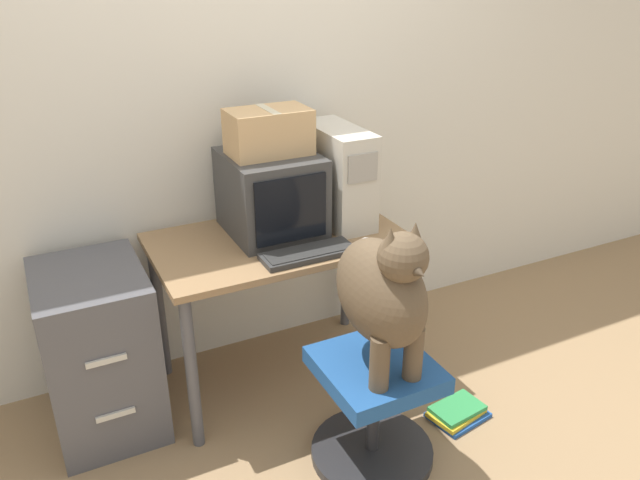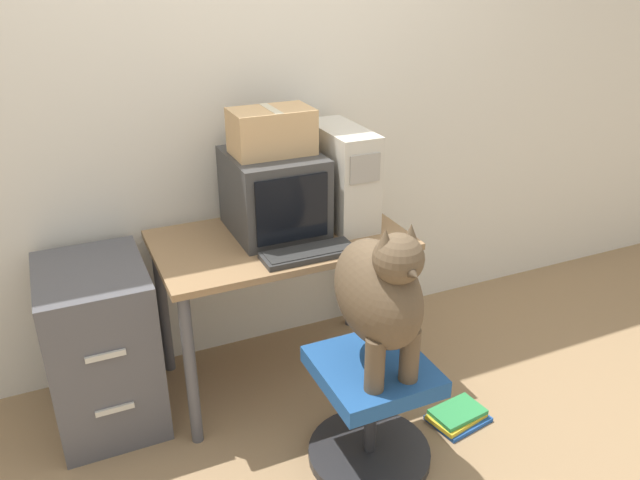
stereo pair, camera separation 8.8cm
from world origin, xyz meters
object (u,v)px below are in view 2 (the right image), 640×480
(keyboard, at_px, (309,253))
(cardboard_box, at_px, (272,131))
(pc_tower, at_px, (341,175))
(office_chair, at_px, (371,408))
(book_stack_floor, at_px, (457,416))
(crt_monitor, at_px, (274,193))
(dog, at_px, (380,292))
(filing_cabinet, at_px, (102,346))

(keyboard, bearing_deg, cardboard_box, 96.10)
(cardboard_box, bearing_deg, keyboard, -83.90)
(pc_tower, xyz_separation_m, office_chair, (-0.22, -0.73, -0.72))
(keyboard, xyz_separation_m, book_stack_floor, (0.54, -0.41, -0.74))
(crt_monitor, relative_size, dog, 0.71)
(cardboard_box, bearing_deg, office_chair, -81.48)
(dog, bearing_deg, keyboard, 99.62)
(office_chair, bearing_deg, cardboard_box, 98.52)
(crt_monitor, height_order, cardboard_box, cardboard_box)
(pc_tower, bearing_deg, dog, -105.75)
(book_stack_floor, bearing_deg, keyboard, 142.88)
(dog, xyz_separation_m, cardboard_box, (-0.11, 0.78, 0.41))
(dog, bearing_deg, book_stack_floor, 6.94)
(keyboard, distance_m, filing_cabinet, 0.98)
(office_chair, bearing_deg, pc_tower, 73.68)
(keyboard, distance_m, dog, 0.48)
(keyboard, bearing_deg, crt_monitor, 96.18)
(crt_monitor, relative_size, pc_tower, 0.97)
(office_chair, bearing_deg, crt_monitor, 98.56)
(office_chair, bearing_deg, filing_cabinet, 142.93)
(book_stack_floor, bearing_deg, pc_tower, 109.38)
(dog, height_order, cardboard_box, cardboard_box)
(dog, xyz_separation_m, book_stack_floor, (0.46, 0.06, -0.77))
(office_chair, distance_m, filing_cabinet, 1.18)
(office_chair, xyz_separation_m, dog, (0.00, -0.03, 0.55))
(keyboard, bearing_deg, filing_cabinet, 162.59)
(book_stack_floor, bearing_deg, dog, -173.06)
(crt_monitor, bearing_deg, keyboard, -83.82)
(keyboard, relative_size, dog, 0.64)
(office_chair, height_order, cardboard_box, cardboard_box)
(pc_tower, height_order, dog, pc_tower)
(crt_monitor, distance_m, cardboard_box, 0.28)
(crt_monitor, relative_size, keyboard, 1.10)
(book_stack_floor, bearing_deg, crt_monitor, 128.65)
(pc_tower, bearing_deg, keyboard, -134.87)
(filing_cabinet, relative_size, cardboard_box, 2.14)
(filing_cabinet, xyz_separation_m, book_stack_floor, (1.40, -0.68, -0.34))
(keyboard, relative_size, filing_cabinet, 0.54)
(crt_monitor, distance_m, keyboard, 0.35)
(crt_monitor, bearing_deg, pc_tower, -2.46)
(office_chair, relative_size, dog, 0.80)
(crt_monitor, bearing_deg, office_chair, -81.44)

